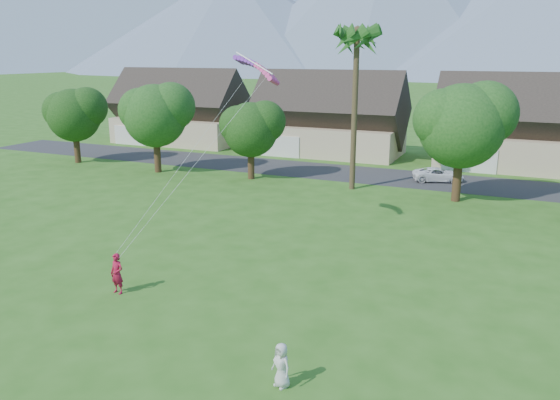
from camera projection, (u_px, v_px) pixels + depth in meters
The scene contains 10 objects.
ground at pixel (153, 387), 17.55m from camera, with size 500.00×500.00×0.00m, color #2D6019.
street at pixel (392, 177), 47.53m from camera, with size 90.00×7.00×0.01m, color #2D2D30.
kite_flyer at pixel (117, 274), 24.24m from camera, with size 0.68×0.44×1.86m, color #A21231.
watcher at pixel (281, 365), 17.41m from camera, with size 0.74×0.48×1.51m, color silver.
parked_car at pixel (438, 175), 45.86m from camera, with size 1.92×4.16×1.16m, color white.
mountain_ridge at pixel (538, 10), 235.19m from camera, with size 540.00×240.00×70.00m.
houses_row at pixel (419, 126), 54.38m from camera, with size 72.75×8.19×8.86m.
tree_row at pixel (363, 129), 41.35m from camera, with size 62.27×6.67×8.45m.
fan_palm at pixel (357, 34), 40.42m from camera, with size 3.00×3.00×13.80m.
parafoil_kite at pixel (258, 66), 29.20m from camera, with size 2.83×1.20×0.50m.
Camera 1 is at (10.02, -12.38, 10.36)m, focal length 35.00 mm.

